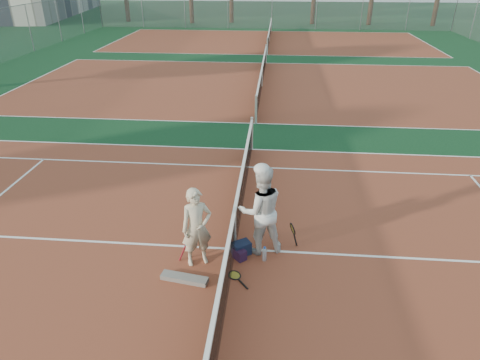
% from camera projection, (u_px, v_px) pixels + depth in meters
% --- Properties ---
extents(ground, '(130.00, 130.00, 0.00)m').
position_uv_depth(ground, '(235.00, 249.00, 9.14)').
color(ground, black).
rests_on(ground, ground).
extents(court_main, '(23.77, 10.97, 0.01)m').
position_uv_depth(court_main, '(235.00, 249.00, 9.14)').
color(court_main, brown).
rests_on(court_main, ground).
extents(court_far_a, '(23.77, 10.97, 0.01)m').
position_uv_depth(court_far_a, '(262.00, 86.00, 21.11)').
color(court_far_a, brown).
rests_on(court_far_a, ground).
extents(court_far_b, '(23.77, 10.97, 0.01)m').
position_uv_depth(court_far_b, '(269.00, 41.00, 33.09)').
color(court_far_b, brown).
rests_on(court_far_b, ground).
extents(net_main, '(0.10, 10.98, 1.02)m').
position_uv_depth(net_main, '(235.00, 229.00, 8.91)').
color(net_main, black).
rests_on(net_main, ground).
extents(net_far_a, '(0.10, 10.98, 1.02)m').
position_uv_depth(net_far_a, '(262.00, 76.00, 20.88)').
color(net_far_a, black).
rests_on(net_far_a, ground).
extents(net_far_b, '(0.10, 10.98, 1.02)m').
position_uv_depth(net_far_b, '(270.00, 34.00, 32.86)').
color(net_far_b, black).
rests_on(net_far_b, ground).
extents(fence_back, '(32.00, 0.06, 3.00)m').
position_uv_depth(fence_back, '(272.00, 11.00, 38.62)').
color(fence_back, slate).
rests_on(fence_back, ground).
extents(player_a, '(0.72, 0.62, 1.68)m').
position_uv_depth(player_a, '(197.00, 227.00, 8.37)').
color(player_a, beige).
rests_on(player_a, ground).
extents(player_b, '(1.12, 0.99, 1.94)m').
position_uv_depth(player_b, '(261.00, 210.00, 8.70)').
color(player_b, silver).
rests_on(player_b, ground).
extents(racket_red, '(0.38, 0.38, 0.56)m').
position_uv_depth(racket_red, '(188.00, 247.00, 8.75)').
color(racket_red, maroon).
rests_on(racket_red, ground).
extents(racket_black_held, '(0.27, 0.32, 0.59)m').
position_uv_depth(racket_black_held, '(292.00, 235.00, 9.09)').
color(racket_black_held, black).
rests_on(racket_black_held, ground).
extents(racket_spare, '(0.58, 0.64, 0.03)m').
position_uv_depth(racket_spare, '(234.00, 275.00, 8.36)').
color(racket_spare, black).
rests_on(racket_spare, ground).
extents(sports_bag_navy, '(0.44, 0.41, 0.29)m').
position_uv_depth(sports_bag_navy, '(241.00, 248.00, 8.93)').
color(sports_bag_navy, '#101931').
rests_on(sports_bag_navy, ground).
extents(sports_bag_purple, '(0.33, 0.33, 0.23)m').
position_uv_depth(sports_bag_purple, '(239.00, 254.00, 8.80)').
color(sports_bag_purple, black).
rests_on(sports_bag_purple, ground).
extents(net_cover_canvas, '(0.95, 0.37, 0.10)m').
position_uv_depth(net_cover_canvas, '(184.00, 278.00, 8.22)').
color(net_cover_canvas, slate).
rests_on(net_cover_canvas, ground).
extents(water_bottle, '(0.09, 0.09, 0.30)m').
position_uv_depth(water_bottle, '(264.00, 254.00, 8.73)').
color(water_bottle, '#A9C4D6').
rests_on(water_bottle, ground).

